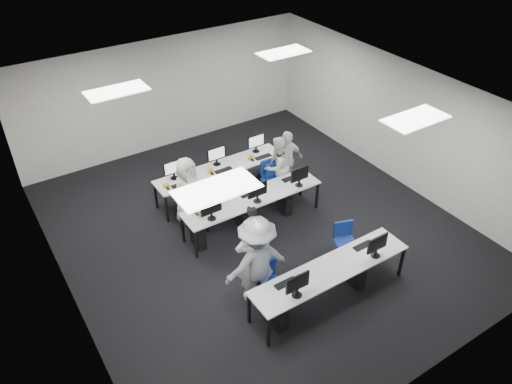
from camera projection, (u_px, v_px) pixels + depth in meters
room at (258, 171)px, 10.10m from camera, size 9.00×9.02×3.00m
ceiling_panels at (258, 104)px, 9.25m from camera, size 5.20×4.60×0.02m
desk_front at (331, 271)px, 8.93m from camera, size 3.20×0.70×0.73m
desk_mid at (253, 199)px, 10.71m from camera, size 3.20×0.70×0.73m
desk_back at (221, 170)px, 11.67m from camera, size 3.20×0.70×0.73m
equipment_front at (322, 288)px, 9.02m from camera, size 2.51×0.41×1.19m
equipment_mid at (246, 214)px, 10.80m from camera, size 2.91×0.41×1.19m
equipment_back at (228, 178)px, 11.96m from camera, size 2.91×0.41×1.19m
chair_0 at (271, 291)px, 9.08m from camera, size 0.43×0.47×0.85m
chair_1 at (344, 249)px, 10.03m from camera, size 0.53×0.55×0.84m
chair_2 at (197, 217)px, 10.86m from camera, size 0.53×0.55×0.85m
chair_3 at (238, 204)px, 11.25m from camera, size 0.43×0.47×0.84m
chair_4 at (274, 187)px, 11.75m from camera, size 0.48×0.53×0.97m
chair_5 at (191, 208)px, 11.12m from camera, size 0.46×0.49×0.86m
chair_6 at (234, 193)px, 11.60m from camera, size 0.49×0.52×0.88m
chair_7 at (270, 181)px, 11.99m from camera, size 0.52×0.55×0.90m
handbag at (202, 207)px, 10.14m from camera, size 0.39×0.27×0.30m
student_0 at (255, 260)px, 8.79m from camera, size 0.80×0.68×1.85m
student_1 at (277, 166)px, 11.67m from camera, size 0.78×0.64×1.49m
student_2 at (188, 191)px, 10.77m from camera, size 0.88×0.69×1.59m
student_3 at (286, 162)px, 11.76m from camera, size 0.94×0.43×1.58m
photographer at (257, 262)px, 8.77m from camera, size 1.24×0.78×1.85m
dslr_camera at (252, 212)px, 8.33m from camera, size 0.15×0.19×0.10m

